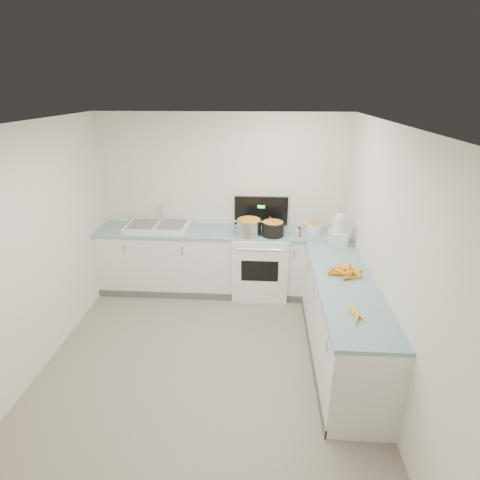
# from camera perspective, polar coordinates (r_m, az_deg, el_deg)

# --- Properties ---
(floor) EXTENTS (3.50, 4.00, 0.00)m
(floor) POSITION_cam_1_polar(r_m,az_deg,el_deg) (4.26, -5.24, -18.94)
(floor) COLOR gray
(floor) RESTS_ON ground
(ceiling) EXTENTS (3.50, 4.00, 0.00)m
(ceiling) POSITION_cam_1_polar(r_m,az_deg,el_deg) (3.22, -6.86, 16.81)
(ceiling) COLOR silver
(ceiling) RESTS_ON ground
(wall_back) EXTENTS (3.50, 0.00, 2.50)m
(wall_back) POSITION_cam_1_polar(r_m,az_deg,el_deg) (5.41, -2.59, 5.66)
(wall_back) COLOR silver
(wall_back) RESTS_ON ground
(wall_front) EXTENTS (3.50, 0.00, 2.50)m
(wall_front) POSITION_cam_1_polar(r_m,az_deg,el_deg) (2.02, -16.26, -29.23)
(wall_front) COLOR silver
(wall_front) RESTS_ON ground
(wall_left) EXTENTS (0.00, 4.00, 2.50)m
(wall_left) POSITION_cam_1_polar(r_m,az_deg,el_deg) (4.21, -30.18, -2.50)
(wall_left) COLOR silver
(wall_left) RESTS_ON ground
(wall_right) EXTENTS (0.00, 4.00, 2.50)m
(wall_right) POSITION_cam_1_polar(r_m,az_deg,el_deg) (3.71, 21.88, -4.12)
(wall_right) COLOR silver
(wall_right) RESTS_ON ground
(counter_back) EXTENTS (3.50, 0.62, 0.94)m
(counter_back) POSITION_cam_1_polar(r_m,az_deg,el_deg) (5.41, -2.78, -3.19)
(counter_back) COLOR white
(counter_back) RESTS_ON ground
(counter_right) EXTENTS (0.62, 2.20, 0.94)m
(counter_right) POSITION_cam_1_polar(r_m,az_deg,el_deg) (4.26, 15.26, -11.74)
(counter_right) COLOR white
(counter_right) RESTS_ON ground
(stove) EXTENTS (0.76, 0.65, 1.36)m
(stove) POSITION_cam_1_polar(r_m,az_deg,el_deg) (5.37, 3.06, -3.38)
(stove) COLOR white
(stove) RESTS_ON ground
(sink) EXTENTS (0.86, 0.52, 0.31)m
(sink) POSITION_cam_1_polar(r_m,az_deg,el_deg) (5.39, -12.44, 2.02)
(sink) COLOR white
(sink) RESTS_ON counter_back
(steel_pot) EXTENTS (0.39, 0.39, 0.24)m
(steel_pot) POSITION_cam_1_polar(r_m,az_deg,el_deg) (5.03, 1.36, 1.85)
(steel_pot) COLOR silver
(steel_pot) RESTS_ON stove
(black_pot) EXTENTS (0.32, 0.32, 0.21)m
(black_pot) POSITION_cam_1_polar(r_m,az_deg,el_deg) (5.04, 5.02, 1.61)
(black_pot) COLOR black
(black_pot) RESTS_ON stove
(wooden_spoon) EXTENTS (0.10, 0.35, 0.02)m
(wooden_spoon) POSITION_cam_1_polar(r_m,az_deg,el_deg) (5.00, 5.07, 2.86)
(wooden_spoon) COLOR #AD7A47
(wooden_spoon) RESTS_ON black_pot
(mixing_bowl) EXTENTS (0.25, 0.25, 0.11)m
(mixing_bowl) POSITION_cam_1_polar(r_m,az_deg,el_deg) (5.29, 11.27, 1.92)
(mixing_bowl) COLOR white
(mixing_bowl) RESTS_ON counter_back
(extract_bottle) EXTENTS (0.05, 0.05, 0.12)m
(extract_bottle) POSITION_cam_1_polar(r_m,az_deg,el_deg) (5.04, 8.99, 1.10)
(extract_bottle) COLOR #593319
(extract_bottle) RESTS_ON counter_back
(spice_jar) EXTENTS (0.06, 0.06, 0.10)m
(spice_jar) POSITION_cam_1_polar(r_m,az_deg,el_deg) (5.02, 8.72, 0.89)
(spice_jar) COLOR #E5B266
(spice_jar) RESTS_ON counter_back
(food_processor) EXTENTS (0.21, 0.25, 0.40)m
(food_processor) POSITION_cam_1_polar(r_m,az_deg,el_deg) (4.86, 14.78, 1.23)
(food_processor) COLOR white
(food_processor) RESTS_ON counter_right
(carrot_pile) EXTENTS (0.39, 0.33, 0.09)m
(carrot_pile) POSITION_cam_1_polar(r_m,az_deg,el_deg) (4.18, 15.72, -4.52)
(carrot_pile) COLOR #FFA21F
(carrot_pile) RESTS_ON counter_right
(peeled_carrots) EXTENTS (0.15, 0.29, 0.04)m
(peeled_carrots) POSITION_cam_1_polar(r_m,az_deg,el_deg) (3.47, 17.35, -10.90)
(peeled_carrots) COLOR #FFA626
(peeled_carrots) RESTS_ON counter_right
(peelings) EXTENTS (0.16, 0.26, 0.01)m
(peelings) POSITION_cam_1_polar(r_m,az_deg,el_deg) (5.44, -14.08, 2.52)
(peelings) COLOR tan
(peelings) RESTS_ON sink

